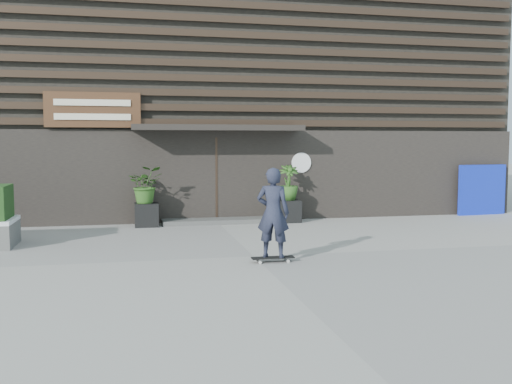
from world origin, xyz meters
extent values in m
plane|color=gray|center=(0.00, 0.00, 0.00)|extent=(80.00, 80.00, 0.00)
cube|color=#454543|center=(0.00, 4.60, 0.06)|extent=(3.00, 0.80, 0.12)
cube|color=black|center=(-1.90, 4.40, 0.30)|extent=(0.60, 0.60, 0.60)
imported|color=#2D591E|center=(-1.90, 4.40, 1.08)|extent=(0.86, 0.75, 0.96)
cube|color=black|center=(1.90, 4.40, 0.30)|extent=(0.60, 0.60, 0.60)
imported|color=#2D591E|center=(1.90, 4.40, 1.08)|extent=(0.54, 0.54, 0.96)
cube|color=#0D21B5|center=(8.00, 4.70, 0.75)|extent=(1.60, 0.28, 1.50)
cube|color=black|center=(0.00, 10.00, 4.00)|extent=(18.00, 10.00, 8.00)
cube|color=black|center=(0.00, 4.94, 1.25)|extent=(18.00, 0.12, 2.50)
cube|color=#38281E|center=(0.00, 4.88, 2.70)|extent=(17.60, 0.08, 0.18)
cube|color=#38281E|center=(0.00, 4.88, 3.09)|extent=(17.60, 0.08, 0.18)
cube|color=#38281E|center=(0.00, 4.88, 3.48)|extent=(17.60, 0.08, 0.18)
cube|color=#38281E|center=(0.00, 4.88, 3.88)|extent=(17.60, 0.08, 0.18)
cube|color=#38281E|center=(0.00, 4.88, 4.27)|extent=(17.60, 0.08, 0.18)
cube|color=#38281E|center=(0.00, 4.88, 4.66)|extent=(17.60, 0.08, 0.18)
cube|color=#38281E|center=(0.00, 4.88, 5.05)|extent=(17.60, 0.08, 0.18)
cube|color=#38281E|center=(0.00, 4.88, 5.45)|extent=(17.60, 0.08, 0.18)
cube|color=#38281E|center=(0.00, 4.88, 5.84)|extent=(17.60, 0.08, 0.18)
cube|color=black|center=(0.00, 4.50, 2.55)|extent=(4.50, 1.00, 0.15)
cube|color=black|center=(0.00, 5.10, 1.15)|extent=(2.40, 0.30, 2.30)
cube|color=#38281E|center=(0.00, 4.92, 1.15)|extent=(0.06, 0.10, 2.30)
cube|color=#472B19|center=(-3.20, 4.80, 3.00)|extent=(2.40, 0.10, 0.90)
cube|color=beige|center=(-3.20, 4.73, 3.18)|extent=(1.90, 0.02, 0.16)
cube|color=beige|center=(-3.20, 4.73, 2.82)|extent=(1.90, 0.02, 0.16)
cylinder|color=white|center=(2.40, 4.86, 1.60)|extent=(0.56, 0.03, 0.56)
cube|color=black|center=(0.23, -0.60, 0.09)|extent=(0.78, 0.20, 0.02)
cylinder|color=beige|center=(-0.03, -0.70, 0.03)|extent=(0.06, 0.03, 0.06)
cylinder|color=#A8A8A3|center=(-0.03, -0.50, 0.03)|extent=(0.06, 0.03, 0.06)
cylinder|color=#AFB0AB|center=(0.49, -0.70, 0.03)|extent=(0.06, 0.03, 0.06)
cylinder|color=#B2B2AD|center=(0.49, -0.50, 0.03)|extent=(0.06, 0.03, 0.06)
imported|color=#1A1D2F|center=(0.23, -0.60, 0.91)|extent=(0.70, 0.60, 1.63)
camera|label=1|loc=(-2.21, -10.47, 2.17)|focal=39.96mm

